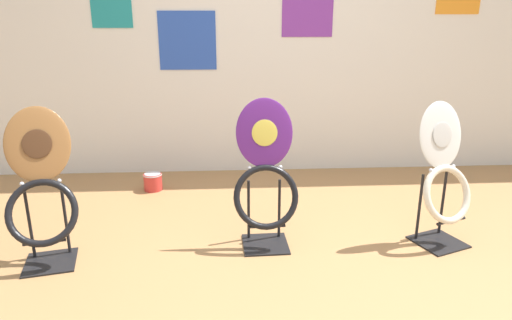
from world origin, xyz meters
name	(u,v)px	position (x,y,z in m)	size (l,w,h in m)	color
ground_plane	(316,293)	(0.00, 0.00, 0.00)	(14.00, 14.00, 0.00)	#A37547
wall_back	(278,25)	(0.00, 2.03, 1.30)	(8.00, 0.07, 2.60)	silver
toilet_seat_display_purple_note	(265,182)	(-0.22, 0.55, 0.42)	(0.40, 0.30, 0.91)	black
toilet_seat_display_woodgrain	(41,191)	(-1.50, 0.43, 0.44)	(0.43, 0.42, 0.89)	black
toilet_seat_display_white_plain	(444,180)	(0.87, 0.52, 0.42)	(0.42, 0.37, 0.89)	black
paint_can	(153,181)	(-1.07, 1.54, 0.08)	(0.15, 0.15, 0.14)	red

